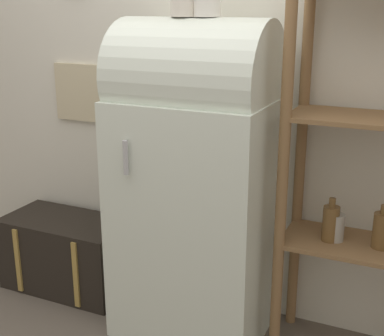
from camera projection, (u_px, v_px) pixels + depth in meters
name	position (u px, v px, depth m)	size (l,w,h in m)	color
wall_back	(220.00, 58.00, 2.69)	(7.00, 0.09, 2.70)	silver
refrigerator	(195.00, 179.00, 2.58)	(0.73, 0.60, 1.56)	silver
suitcase_trunk	(68.00, 253.00, 3.13)	(0.73, 0.40, 0.43)	black
shelf_unit	(355.00, 162.00, 2.31)	(0.60, 0.36, 1.74)	olive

